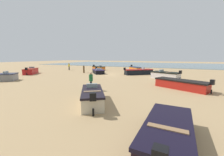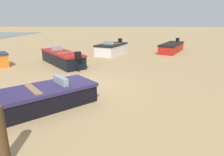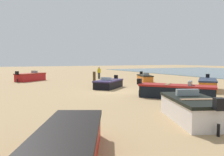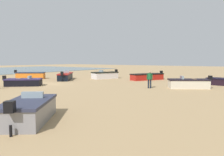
# 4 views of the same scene
# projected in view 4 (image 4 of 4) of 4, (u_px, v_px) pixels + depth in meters

# --- Properties ---
(ground_plane) EXTENTS (160.00, 160.00, 0.00)m
(ground_plane) POSITION_uv_depth(u_px,v_px,m) (45.00, 84.00, 22.93)
(ground_plane) COLOR tan
(boat_cream_0) EXTENTS (3.08, 3.75, 1.20)m
(boat_cream_0) POSITION_uv_depth(u_px,v_px,m) (189.00, 83.00, 19.50)
(boat_cream_0) COLOR beige
(boat_cream_0) RESTS_ON ground
(boat_grey_2) EXTENTS (3.63, 3.35, 1.24)m
(boat_grey_2) POSITION_uv_depth(u_px,v_px,m) (29.00, 111.00, 8.96)
(boat_grey_2) COLOR gray
(boat_grey_2) RESTS_ON ground
(boat_black_4) EXTENTS (3.51, 3.66, 1.05)m
(boat_black_4) POSITION_uv_depth(u_px,v_px,m) (24.00, 82.00, 21.49)
(boat_black_4) COLOR black
(boat_black_4) RESTS_ON ground
(boat_red_5) EXTENTS (4.74, 3.33, 1.17)m
(boat_red_5) POSITION_uv_depth(u_px,v_px,m) (147.00, 77.00, 27.77)
(boat_red_5) COLOR #AF1F17
(boat_red_5) RESTS_ON ground
(boat_white_6) EXTENTS (3.96, 2.95, 1.27)m
(boat_white_6) POSITION_uv_depth(u_px,v_px,m) (105.00, 75.00, 29.73)
(boat_white_6) COLOR silver
(boat_white_6) RESTS_ON ground
(boat_orange_7) EXTENTS (3.51, 3.77, 1.25)m
(boat_orange_7) POSITION_uv_depth(u_px,v_px,m) (31.00, 75.00, 29.44)
(boat_orange_7) COLOR orange
(boat_orange_7) RESTS_ON ground
(boat_black_9) EXTENTS (4.58, 4.10, 1.21)m
(boat_black_9) POSITION_uv_depth(u_px,v_px,m) (65.00, 76.00, 27.99)
(boat_black_9) COLOR black
(boat_black_9) RESTS_ON ground
(beach_walker_distant) EXTENTS (0.44, 0.53, 1.62)m
(beach_walker_distant) POSITION_uv_depth(u_px,v_px,m) (150.00, 78.00, 19.56)
(beach_walker_distant) COLOR black
(beach_walker_distant) RESTS_ON ground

